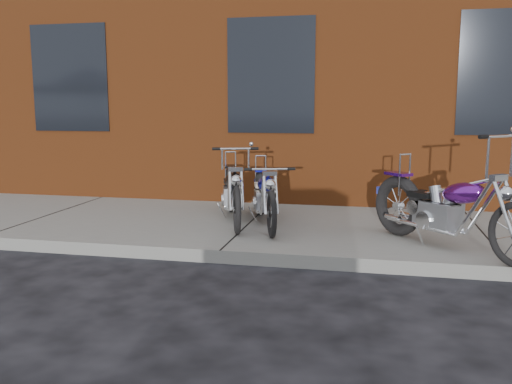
# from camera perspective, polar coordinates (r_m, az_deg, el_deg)

# --- Properties ---
(ground) EXTENTS (120.00, 120.00, 0.00)m
(ground) POSITION_cam_1_polar(r_m,az_deg,el_deg) (6.05, -3.81, -7.54)
(ground) COLOR black
(ground) RESTS_ON ground
(sidewalk) EXTENTS (22.00, 3.00, 0.15)m
(sidewalk) POSITION_cam_1_polar(r_m,az_deg,el_deg) (7.44, -0.64, -3.79)
(sidewalk) COLOR gray
(sidewalk) RESTS_ON ground
(building_brick) EXTENTS (22.00, 10.00, 8.00)m
(building_brick) POSITION_cam_1_polar(r_m,az_deg,el_deg) (13.86, 5.60, 18.42)
(building_brick) COLOR brown
(building_brick) RESTS_ON ground
(chopper_purple) EXTENTS (1.63, 1.80, 1.30)m
(chopper_purple) POSITION_cam_1_polar(r_m,az_deg,el_deg) (6.34, 19.48, -1.99)
(chopper_purple) COLOR black
(chopper_purple) RESTS_ON sidewalk
(chopper_blue) EXTENTS (0.75, 1.95, 0.88)m
(chopper_blue) POSITION_cam_1_polar(r_m,az_deg,el_deg) (7.23, 0.96, -0.62)
(chopper_blue) COLOR black
(chopper_blue) RESTS_ON sidewalk
(chopper_third) EXTENTS (0.79, 2.02, 1.06)m
(chopper_third) POSITION_cam_1_polar(r_m,az_deg,el_deg) (7.46, -2.41, -0.22)
(chopper_third) COLOR black
(chopper_third) RESTS_ON sidewalk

